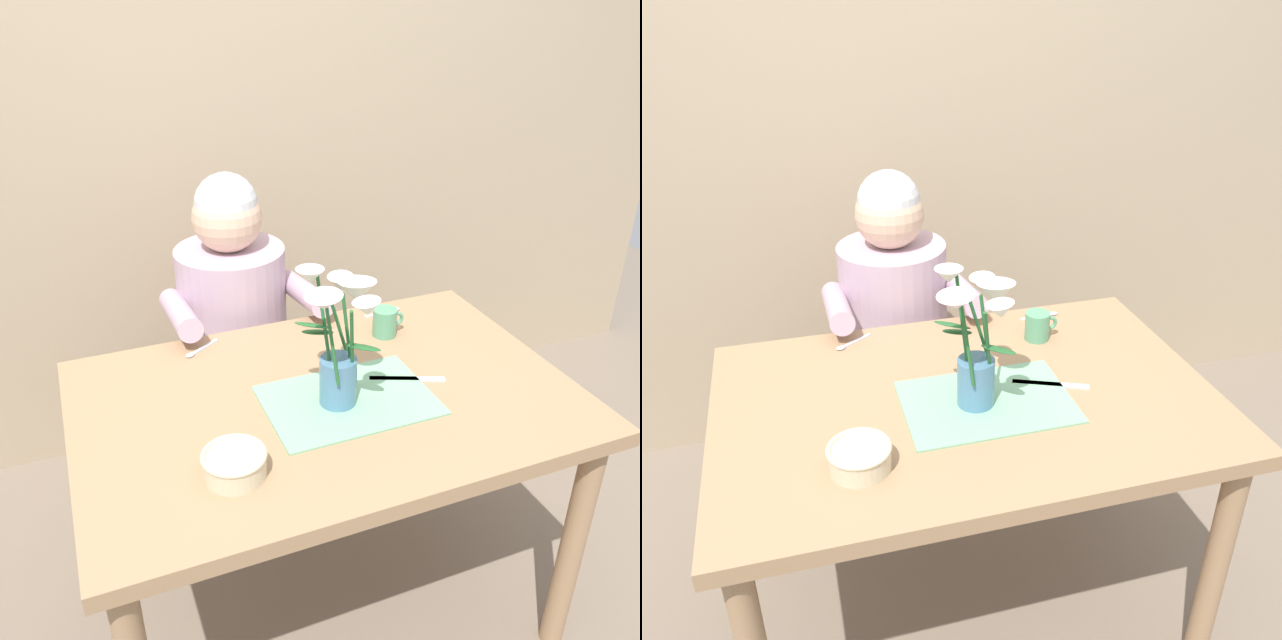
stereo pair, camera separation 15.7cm
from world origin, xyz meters
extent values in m
plane|color=#756656|center=(0.00, 0.00, 0.00)|extent=(6.00, 6.00, 0.00)
cube|color=tan|center=(0.00, 1.05, 1.25)|extent=(4.00, 0.10, 2.50)
cube|color=#9E7A56|center=(0.00, 0.00, 0.72)|extent=(1.20, 0.80, 0.04)
cylinder|color=#9E7A56|center=(0.54, -0.34, 0.35)|extent=(0.06, 0.06, 0.70)
cylinder|color=#9E7A56|center=(-0.54, 0.34, 0.35)|extent=(0.06, 0.06, 0.70)
cylinder|color=#9E7A56|center=(0.54, 0.34, 0.35)|extent=(0.06, 0.06, 0.70)
cylinder|color=#4C4C56|center=(-0.07, 0.62, 0.20)|extent=(0.30, 0.30, 0.40)
cylinder|color=#BC9EB2|center=(-0.07, 0.62, 0.65)|extent=(0.34, 0.34, 0.50)
sphere|color=#DBB293|center=(-0.07, 0.62, 1.00)|extent=(0.21, 0.21, 0.21)
sphere|color=silver|center=(-0.07, 0.62, 1.04)|extent=(0.19, 0.19, 0.19)
cylinder|color=#BC9EB2|center=(-0.26, 0.48, 0.78)|extent=(0.07, 0.33, 0.12)
cylinder|color=#BC9EB2|center=(0.12, 0.48, 0.78)|extent=(0.07, 0.33, 0.12)
cube|color=#7AB289|center=(0.04, -0.04, 0.74)|extent=(0.40, 0.28, 0.00)
cylinder|color=teal|center=(0.01, -0.04, 0.80)|extent=(0.09, 0.09, 0.12)
cylinder|color=#23602D|center=(0.03, -0.04, 0.93)|extent=(0.03, 0.01, 0.20)
cone|color=white|center=(0.06, -0.04, 1.02)|extent=(0.11, 0.11, 0.05)
sphere|color=#E5D14C|center=(0.06, -0.04, 1.03)|extent=(0.02, 0.02, 0.02)
cylinder|color=#23602D|center=(0.03, -0.01, 0.92)|extent=(0.06, 0.03, 0.18)
cone|color=silver|center=(0.05, 0.03, 1.02)|extent=(0.09, 0.09, 0.05)
sphere|color=#E5D14C|center=(0.05, 0.03, 1.02)|extent=(0.02, 0.02, 0.02)
cylinder|color=#23602D|center=(-0.01, -0.02, 0.94)|extent=(0.02, 0.06, 0.23)
cone|color=white|center=(-0.04, 0.00, 1.06)|extent=(0.07, 0.07, 0.03)
sphere|color=#E5D14C|center=(-0.04, 0.00, 1.07)|extent=(0.02, 0.02, 0.02)
cylinder|color=#23602D|center=(-0.02, -0.08, 0.94)|extent=(0.03, 0.03, 0.23)
cone|color=silver|center=(-0.06, -0.12, 1.05)|extent=(0.11, 0.11, 0.04)
sphere|color=#E5D14C|center=(-0.06, -0.12, 1.06)|extent=(0.02, 0.02, 0.02)
cylinder|color=#23602D|center=(0.02, -0.09, 0.93)|extent=(0.04, 0.07, 0.19)
cone|color=white|center=(0.04, -0.13, 1.03)|extent=(0.08, 0.08, 0.04)
sphere|color=#E5D14C|center=(0.04, -0.13, 1.04)|extent=(0.02, 0.02, 0.02)
ellipsoid|color=#23602D|center=(-0.04, -0.01, 0.94)|extent=(0.10, 0.09, 0.02)
ellipsoid|color=#23602D|center=(-0.02, 0.01, 0.91)|extent=(0.08, 0.10, 0.04)
ellipsoid|color=#23602D|center=(0.05, -0.09, 0.91)|extent=(0.09, 0.10, 0.03)
cylinder|color=beige|center=(-0.28, -0.20, 0.77)|extent=(0.13, 0.13, 0.05)
torus|color=beige|center=(-0.28, -0.20, 0.79)|extent=(0.14, 0.14, 0.01)
cube|color=silver|center=(0.21, -0.02, 0.74)|extent=(0.18, 0.09, 0.00)
cylinder|color=#569970|center=(0.27, 0.22, 0.78)|extent=(0.07, 0.07, 0.08)
torus|color=#569970|center=(0.30, 0.22, 0.78)|extent=(0.04, 0.01, 0.04)
cube|color=silver|center=(0.31, 0.34, 0.74)|extent=(0.10, 0.02, 0.00)
ellipsoid|color=silver|center=(0.37, 0.34, 0.74)|extent=(0.03, 0.02, 0.01)
cube|color=silver|center=(-0.22, 0.33, 0.74)|extent=(0.09, 0.06, 0.00)
ellipsoid|color=silver|center=(-0.27, 0.30, 0.74)|extent=(0.03, 0.03, 0.01)
camera|label=1|loc=(-0.52, -1.24, 1.65)|focal=37.35mm
camera|label=2|loc=(-0.37, -1.29, 1.65)|focal=37.35mm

